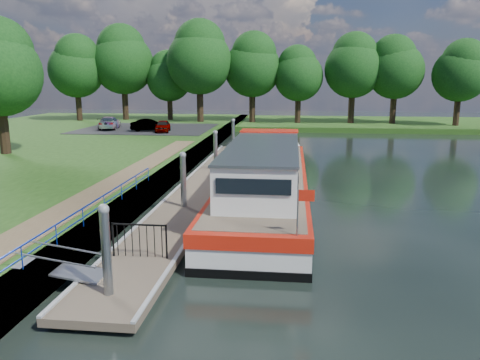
# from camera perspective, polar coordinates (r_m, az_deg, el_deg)

# --- Properties ---
(ground) EXTENTS (160.00, 160.00, 0.00)m
(ground) POSITION_cam_1_polar(r_m,az_deg,el_deg) (14.22, -14.82, -13.85)
(ground) COLOR black
(ground) RESTS_ON ground
(bank_edge) EXTENTS (1.10, 90.00, 0.78)m
(bank_edge) POSITION_cam_1_polar(r_m,az_deg,el_deg) (28.45, -8.87, 0.40)
(bank_edge) COLOR #473D2D
(bank_edge) RESTS_ON ground
(far_bank) EXTENTS (60.00, 18.00, 0.60)m
(far_bank) POSITION_cam_1_polar(r_m,az_deg,el_deg) (64.51, 12.82, 6.74)
(far_bank) COLOR #1F4513
(far_bank) RESTS_ON ground
(footpath) EXTENTS (1.60, 40.00, 0.05)m
(footpath) POSITION_cam_1_polar(r_m,az_deg,el_deg) (22.56, -18.12, -2.11)
(footpath) COLOR brown
(footpath) RESTS_ON riverbank
(carpark) EXTENTS (14.00, 12.00, 0.06)m
(carpark) POSITION_cam_1_polar(r_m,az_deg,el_deg) (52.59, -11.26, 6.17)
(carpark) COLOR black
(carpark) RESTS_ON riverbank
(blue_fence) EXTENTS (0.04, 18.04, 0.72)m
(blue_fence) POSITION_cam_1_polar(r_m,az_deg,el_deg) (17.39, -20.01, -4.69)
(blue_fence) COLOR #0C2DBF
(blue_fence) RESTS_ON riverbank
(pontoon) EXTENTS (2.50, 30.00, 0.56)m
(pontoon) POSITION_cam_1_polar(r_m,az_deg,el_deg) (26.02, -4.58, -1.06)
(pontoon) COLOR brown
(pontoon) RESTS_ON ground
(mooring_piles) EXTENTS (0.30, 27.30, 3.55)m
(mooring_piles) POSITION_cam_1_polar(r_m,az_deg,el_deg) (25.79, -4.62, 1.31)
(mooring_piles) COLOR gray
(mooring_piles) RESTS_ON ground
(gangway) EXTENTS (2.58, 1.00, 0.92)m
(gangway) POSITION_cam_1_polar(r_m,az_deg,el_deg) (15.11, -20.92, -10.07)
(gangway) COLOR #A5A8AD
(gangway) RESTS_ON ground
(gate_panel) EXTENTS (1.85, 0.05, 1.15)m
(gate_panel) POSITION_cam_1_polar(r_m,az_deg,el_deg) (15.69, -12.17, -6.65)
(gate_panel) COLOR black
(gate_panel) RESTS_ON ground
(barge) EXTENTS (4.36, 21.15, 4.78)m
(barge) POSITION_cam_1_polar(r_m,az_deg,el_deg) (24.51, 3.26, 0.29)
(barge) COLOR black
(barge) RESTS_ON ground
(horizon_trees) EXTENTS (54.38, 10.03, 12.87)m
(horizon_trees) POSITION_cam_1_polar(r_m,az_deg,el_deg) (60.90, 0.31, 13.93)
(horizon_trees) COLOR #332316
(horizon_trees) RESTS_ON ground
(car_a) EXTENTS (1.97, 3.66, 1.18)m
(car_a) POSITION_cam_1_polar(r_m,az_deg,el_deg) (48.75, -9.40, 6.52)
(car_a) COLOR #999999
(car_a) RESTS_ON carpark
(car_b) EXTENTS (3.98, 2.09, 1.25)m
(car_b) POSITION_cam_1_polar(r_m,az_deg,el_deg) (49.59, -11.00, 6.59)
(car_b) COLOR #999999
(car_b) RESTS_ON carpark
(car_c) EXTENTS (2.78, 4.89, 1.34)m
(car_c) POSITION_cam_1_polar(r_m,az_deg,el_deg) (52.75, -15.64, 6.74)
(car_c) COLOR #999999
(car_c) RESTS_ON carpark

